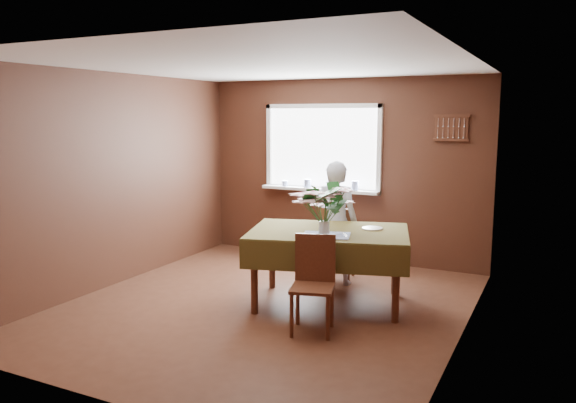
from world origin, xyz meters
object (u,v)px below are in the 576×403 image
at_px(dining_table, 329,239).
at_px(chair_near, 314,279).
at_px(chair_far, 337,240).
at_px(seated_woman, 335,223).
at_px(flower_bouquet, 324,204).

xyz_separation_m(dining_table, chair_near, (0.15, -0.74, -0.21)).
distance_m(dining_table, chair_far, 0.90).
height_order(dining_table, seated_woman, seated_woman).
relative_size(dining_table, chair_far, 2.09).
xyz_separation_m(dining_table, flower_bouquet, (0.04, -0.23, 0.42)).
xyz_separation_m(chair_far, chair_near, (0.39, -1.59, -0.00)).
height_order(chair_far, seated_woman, seated_woman).
bearing_deg(flower_bouquet, seated_woman, 104.70).
xyz_separation_m(dining_table, seated_woman, (-0.21, 0.73, 0.04)).
bearing_deg(seated_woman, dining_table, 99.80).
bearing_deg(dining_table, flower_bouquet, -96.06).
height_order(dining_table, flower_bouquet, flower_bouquet).
xyz_separation_m(dining_table, chair_far, (-0.24, 0.85, -0.21)).
relative_size(chair_far, seated_woman, 0.61).
xyz_separation_m(chair_near, flower_bouquet, (-0.11, 0.51, 0.63)).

